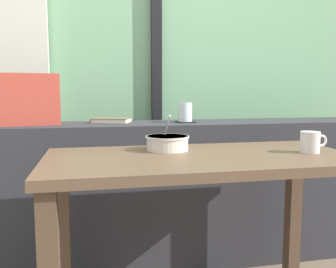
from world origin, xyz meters
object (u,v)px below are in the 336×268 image
closed_book (111,120)px  throw_pillow (27,99)px  soup_bowl (167,143)px  juice_glass (185,113)px  breakfast_table (202,186)px  ceramic_mug (311,142)px  coaster_square (185,122)px

closed_book → throw_pillow: throw_pillow is taller
soup_bowl → juice_glass: bearing=67.4°
juice_glass → soup_bowl: (-0.20, -0.49, -0.10)m
breakfast_table → closed_book: closed_book is taller
throw_pillow → ceramic_mug: size_ratio=2.83×
ceramic_mug → juice_glass: bearing=117.6°
breakfast_table → juice_glass: size_ratio=11.40×
juice_glass → closed_book: (-0.41, 0.05, -0.04)m
breakfast_table → throw_pillow: 1.02m
breakfast_table → soup_bowl: soup_bowl is taller
closed_book → soup_bowl: 0.58m
closed_book → throw_pillow: size_ratio=0.72×
breakfast_table → coaster_square: bearing=81.4°
soup_bowl → coaster_square: bearing=67.4°
ceramic_mug → throw_pillow: bearing=150.3°
breakfast_table → coaster_square: coaster_square is taller
closed_book → throw_pillow: (-0.43, -0.04, 0.12)m
juice_glass → throw_pillow: bearing=179.4°
closed_book → coaster_square: bearing=-7.2°
closed_book → breakfast_table: bearing=-65.3°
coaster_square → throw_pillow: (-0.83, 0.01, 0.13)m
breakfast_table → ceramic_mug: bearing=-4.7°
coaster_square → ceramic_mug: size_ratio=0.88×
closed_book → ceramic_mug: bearing=-43.5°
juice_glass → ceramic_mug: juice_glass is taller
breakfast_table → juice_glass: juice_glass is taller
coaster_square → soup_bowl: size_ratio=0.55×
throw_pillow → ceramic_mug: throw_pillow is taller
closed_book → soup_bowl: bearing=-69.3°
throw_pillow → soup_bowl: 0.82m
closed_book → soup_bowl: (0.20, -0.54, -0.06)m
coaster_square → juice_glass: size_ratio=0.95×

